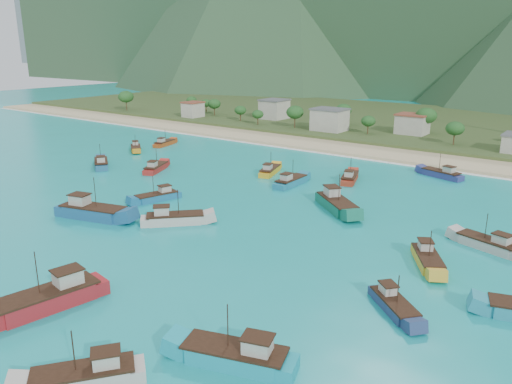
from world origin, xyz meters
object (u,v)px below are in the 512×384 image
Objects in this scene: boat_16 at (237,357)px; boat_22 at (270,171)px; boat_3 at (92,212)px; boat_13 at (291,182)px; boat_4 at (350,178)px; boat_11 at (101,164)px; boat_25 at (394,306)px; boat_26 at (136,149)px; boat_19 at (441,174)px; boat_15 at (86,377)px; boat_6 at (164,144)px; boat_18 at (156,168)px; boat_7 at (174,219)px; boat_14 at (489,245)px; boat_27 at (427,260)px; boat_24 at (157,197)px; boat_5 at (50,299)px; boat_2 at (336,205)px.

boat_16 reaches higher than boat_22.
boat_13 is at bearing 141.83° from boat_3.
boat_11 is at bearing -174.83° from boat_4.
boat_3 is at bearing -113.96° from boat_13.
boat_25 is 105.31m from boat_26.
boat_13 is (-8.88, -10.88, 0.05)m from boat_4.
boat_26 is (-81.56, -22.20, -0.12)m from boat_19.
boat_19 is (72.62, 40.95, -0.05)m from boat_11.
boat_6 is at bearing -9.63° from boat_15.
boat_18 is (-64.65, 48.58, -0.19)m from boat_16.
boat_7 reaches higher than boat_14.
boat_4 is 46.90m from boat_18.
boat_15 is (69.94, -53.74, -0.02)m from boat_11.
boat_4 is 1.04× the size of boat_27.
boat_19 is 65.55m from boat_24.
boat_7 is 39.20m from boat_22.
boat_4 is at bearing -80.60° from boat_27.
boat_25 is at bearing 75.69° from boat_3.
boat_26 is (-47.45, -0.98, -0.07)m from boat_22.
boat_18 is 1.22× the size of boat_25.
boat_15 is 107.14m from boat_26.
boat_27 is at bearing -72.75° from boat_15.
boat_14 is at bearing 67.85° from boat_7.
boat_7 is at bearing 131.00° from boat_14.
boat_7 is at bearing -56.49° from boat_25.
boat_26 is (-65.91, -6.26, -0.09)m from boat_4.
boat_25 is at bearing -46.80° from boat_18.
boat_5 reaches higher than boat_19.
boat_27 is (6.97, 34.04, -0.20)m from boat_16.
boat_14 is 43.74m from boat_19.
boat_6 is at bearing 32.11° from boat_16.
boat_16 is 1.20× the size of boat_22.
boat_13 reaches higher than boat_19.
boat_2 is 1.31× the size of boat_6.
boat_7 is at bearing -62.69° from boat_5.
boat_19 is (41.11, 66.35, -0.37)m from boat_3.
boat_11 is at bearing 175.34° from boat_18.
boat_13 reaches higher than boat_26.
boat_6 is at bearing 91.66° from boat_14.
boat_4 is 62.21m from boat_11.
boat_13 is (56.14, -15.15, 0.13)m from boat_6.
boat_24 is at bearing -11.80° from boat_15.
boat_22 reaches higher than boat_24.
boat_11 is 90.16m from boat_16.
boat_5 reaches higher than boat_15.
boat_14 is at bearing -36.68° from boat_22.
boat_27 is (31.49, 38.54, -0.38)m from boat_5.
boat_25 is at bearing -70.07° from boat_11.
boat_5 is at bearing -94.48° from boat_22.
boat_6 is 32.90m from boat_18.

